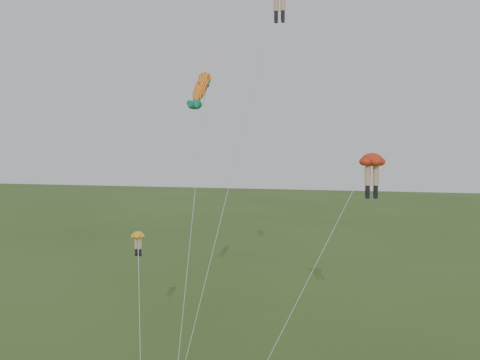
# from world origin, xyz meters

# --- Properties ---
(legs_kite_red_mid) EXTENTS (7.16, 8.46, 13.33)m
(legs_kite_red_mid) POSITION_xyz_m (8.95, 6.40, 12.57)
(legs_kite_red_mid) COLOR red
(legs_kite_red_mid) RESTS_ON ground
(legs_kite_yellow) EXTENTS (4.56, 8.38, 8.12)m
(legs_kite_yellow) POSITION_xyz_m (-5.79, 4.38, 7.40)
(legs_kite_yellow) COLOR #F2A51E
(legs_kite_yellow) RESTS_ON ground
(fish_kite) EXTENTS (1.35, 8.19, 18.97)m
(fish_kite) POSITION_xyz_m (-1.86, 5.75, 17.46)
(fish_kite) COLOR yellow
(fish_kite) RESTS_ON ground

